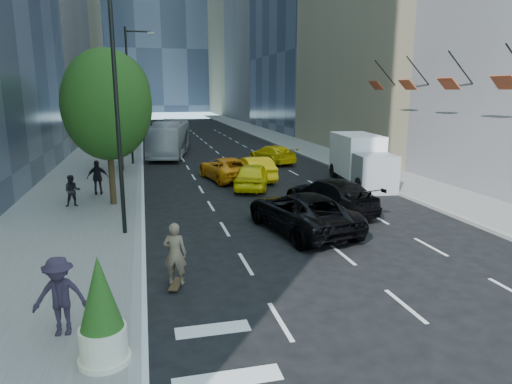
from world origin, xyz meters
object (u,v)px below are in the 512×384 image
object	(u,v)px
black_sedan_mercedes	(330,195)
box_truck	(361,160)
planter_shrub	(101,312)
city_bus	(170,138)
skateboarder	(175,258)
black_sedan_lincoln	(301,212)

from	to	relation	value
black_sedan_mercedes	box_truck	distance (m)	7.28
black_sedan_mercedes	planter_shrub	bearing A→B (deg)	36.16
city_bus	box_truck	xyz separation A→B (m)	(10.57, -15.77, -0.00)
skateboarder	black_sedan_mercedes	xyz separation A→B (m)	(7.69, 6.88, -0.12)
black_sedan_lincoln	planter_shrub	xyz separation A→B (m)	(-7.10, -7.98, 0.44)
black_sedan_mercedes	city_bus	distance (m)	22.40
skateboarder	box_truck	xyz separation A→B (m)	(12.11, 12.63, 0.59)
city_bus	black_sedan_lincoln	bearing A→B (deg)	-70.67
skateboarder	black_sedan_mercedes	distance (m)	10.32
black_sedan_lincoln	city_bus	distance (m)	24.38
skateboarder	black_sedan_lincoln	distance (m)	6.91
black_sedan_mercedes	box_truck	world-z (taller)	box_truck
city_bus	box_truck	bearing A→B (deg)	-45.90
skateboarder	black_sedan_mercedes	bearing A→B (deg)	-121.27
box_truck	planter_shrub	distance (m)	21.36
city_bus	planter_shrub	world-z (taller)	city_bus
skateboarder	black_sedan_mercedes	size ratio (longest dim) A/B	0.33
black_sedan_lincoln	black_sedan_mercedes	world-z (taller)	black_sedan_lincoln
skateboarder	planter_shrub	xyz separation A→B (m)	(-1.72, -3.65, 0.33)
skateboarder	city_bus	world-z (taller)	city_bus
skateboarder	black_sedan_lincoln	xyz separation A→B (m)	(5.38, 4.33, -0.11)
city_bus	box_truck	distance (m)	18.99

